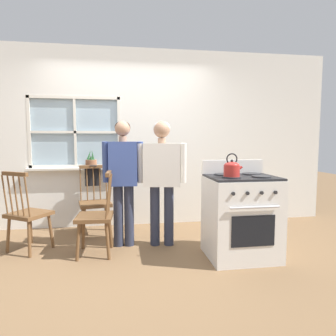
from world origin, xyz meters
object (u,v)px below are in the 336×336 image
(chair_by_window, at_px, (95,203))
(kettle, at_px, (232,168))
(person_elderly_left, at_px, (123,173))
(stove, at_px, (241,216))
(person_teen_center, at_px, (162,170))
(handbag, at_px, (93,176))
(chair_center_cluster, at_px, (96,217))
(chair_near_wall, at_px, (28,214))
(potted_plant, at_px, (91,162))

(chair_by_window, height_order, kettle, kettle)
(person_elderly_left, bearing_deg, stove, -21.12)
(chair_by_window, relative_size, person_teen_center, 0.62)
(stove, bearing_deg, handbag, 142.92)
(chair_center_cluster, relative_size, person_teen_center, 0.62)
(chair_near_wall, bearing_deg, handbag, -100.37)
(chair_by_window, relative_size, kettle, 3.91)
(chair_center_cluster, xyz_separation_m, kettle, (1.44, -0.46, 0.58))
(person_elderly_left, distance_m, handbag, 0.87)
(potted_plant, relative_size, handbag, 0.88)
(chair_by_window, bearing_deg, kettle, -49.43)
(kettle, distance_m, potted_plant, 2.23)
(chair_center_cluster, xyz_separation_m, person_teen_center, (0.79, 0.18, 0.50))
(chair_near_wall, height_order, chair_center_cluster, same)
(chair_center_cluster, height_order, stove, stove)
(person_teen_center, height_order, stove, person_teen_center)
(chair_center_cluster, distance_m, handbag, 1.05)
(person_elderly_left, relative_size, person_teen_center, 1.00)
(chair_by_window, distance_m, stove, 2.01)
(chair_near_wall, height_order, person_teen_center, person_teen_center)
(chair_near_wall, distance_m, handbag, 1.08)
(chair_center_cluster, bearing_deg, chair_by_window, -171.36)
(person_teen_center, distance_m, stove, 1.08)
(person_elderly_left, bearing_deg, kettle, -29.25)
(chair_by_window, relative_size, potted_plant, 3.56)
(chair_near_wall, relative_size, kettle, 3.91)
(kettle, distance_m, handbag, 2.14)
(person_elderly_left, height_order, handbag, person_elderly_left)
(chair_near_wall, distance_m, potted_plant, 1.22)
(chair_by_window, relative_size, chair_center_cluster, 1.00)
(chair_by_window, xyz_separation_m, person_elderly_left, (0.39, -0.51, 0.48))
(person_elderly_left, bearing_deg, person_teen_center, -3.68)
(person_elderly_left, bearing_deg, chair_center_cluster, -140.47)
(stove, relative_size, potted_plant, 4.00)
(person_elderly_left, bearing_deg, handbag, 122.85)
(chair_near_wall, height_order, person_elderly_left, person_elderly_left)
(handbag, bearing_deg, chair_by_window, -79.11)
(chair_near_wall, xyz_separation_m, person_teen_center, (1.60, -0.05, 0.50))
(chair_near_wall, distance_m, person_elderly_left, 1.23)
(chair_center_cluster, bearing_deg, handbag, -170.15)
(chair_by_window, bearing_deg, person_teen_center, -43.99)
(chair_near_wall, bearing_deg, kettle, -164.35)
(kettle, relative_size, potted_plant, 0.91)
(chair_near_wall, bearing_deg, person_elderly_left, -147.13)
(chair_center_cluster, relative_size, kettle, 3.91)
(potted_plant, bearing_deg, handbag, -76.06)
(person_teen_center, height_order, handbag, person_teen_center)
(chair_by_window, distance_m, handbag, 0.42)
(person_teen_center, bearing_deg, handbag, 147.94)
(person_teen_center, xyz_separation_m, potted_plant, (-0.94, 0.91, 0.04))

